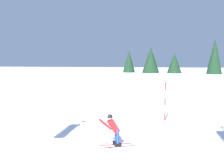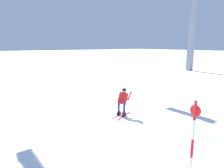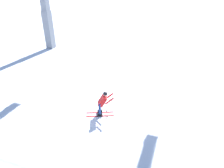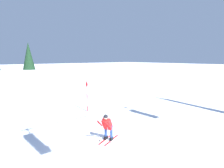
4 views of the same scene
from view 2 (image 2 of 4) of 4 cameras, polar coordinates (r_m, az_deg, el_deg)
ground_plane at (r=12.00m, az=1.03°, el=-7.05°), size 260.00×260.00×0.00m
skier_carving_main at (r=10.82m, az=3.11°, el=-4.47°), size 1.67×1.15×1.59m
lift_tower_far at (r=31.76m, az=21.64°, el=12.54°), size 0.73×2.84×11.88m
trail_marker_pole at (r=5.53m, az=21.83°, el=-15.74°), size 0.07×0.28×2.44m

